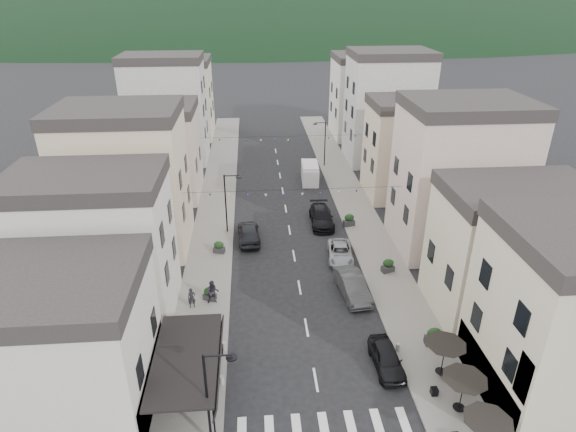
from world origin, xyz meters
name	(u,v)px	position (x,y,z in m)	size (l,w,h in m)	color
sidewalk_left	(217,207)	(-7.50, 32.00, 0.06)	(4.00, 76.00, 0.12)	slate
sidewalk_right	(352,202)	(7.50, 32.00, 0.06)	(4.00, 76.00, 0.12)	slate
hill_backdrop	(253,23)	(0.00, 300.00, 0.00)	(640.00, 360.00, 70.00)	black
boutique_building	(34,354)	(-15.50, 5.00, 4.00)	(12.00, 8.00, 8.00)	beige
boutique_awning	(191,359)	(-7.25, 5.00, 3.11)	(3.77, 7.50, 3.28)	black
buildings_row_left	(154,139)	(-14.50, 37.75, 6.12)	(10.20, 54.16, 14.00)	beige
buildings_row_right	(408,134)	(14.50, 36.59, 6.32)	(10.20, 54.16, 14.50)	beige
cafe_terrace	(464,383)	(7.70, 2.80, 2.36)	(2.50, 8.10, 2.53)	black
streetlamp_left_near	(212,390)	(-5.82, 2.00, 3.70)	(1.70, 0.56, 6.00)	black
streetlamp_left_far	(228,198)	(-5.82, 26.00, 3.70)	(1.70, 0.56, 6.00)	black
streetlamp_right_far	(323,139)	(5.82, 44.00, 3.70)	(1.70, 0.56, 6.00)	black
bollards	(317,381)	(0.00, 5.50, 0.42)	(11.66, 10.26, 0.60)	gray
bunting_near	(293,193)	(0.00, 22.00, 5.65)	(19.00, 0.28, 0.62)	black
bunting_far	(281,139)	(0.00, 38.00, 5.65)	(19.00, 0.28, 0.62)	black
parked_car_a	(387,358)	(4.60, 6.76, 0.70)	(1.66, 4.13, 1.41)	black
parked_car_b	(352,286)	(4.00, 14.71, 0.83)	(1.75, 5.02, 1.66)	#363739
parked_car_c	(340,252)	(4.01, 20.18, 0.64)	(2.13, 4.61, 1.28)	#96999E
parked_car_d	(321,217)	(3.33, 27.11, 0.78)	(2.19, 5.40, 1.57)	black
parked_car_e	(249,232)	(-4.00, 24.17, 0.85)	(2.00, 4.98, 1.70)	black
delivery_van	(310,172)	(3.54, 38.83, 1.15)	(2.25, 5.02, 2.35)	silver
pedestrian_a	(192,298)	(-8.27, 13.89, 0.93)	(0.59, 0.39, 1.62)	black
pedestrian_b	(213,292)	(-6.73, 14.35, 1.07)	(0.92, 0.72, 1.89)	#251F2A
planter_la	(210,294)	(-7.03, 14.78, 0.64)	(1.09, 0.87, 1.08)	#2A2A2C
planter_lb	(219,247)	(-6.68, 21.91, 0.66)	(1.11, 0.80, 1.12)	#2A2A2C
planter_ra	(434,336)	(8.28, 8.51, 0.74)	(1.16, 0.67, 1.27)	#28282B
planter_rb	(388,266)	(7.61, 17.60, 0.69)	(1.19, 0.89, 1.18)	#2D2D30
planter_rc	(349,220)	(6.00, 26.32, 0.72)	(1.21, 0.84, 1.23)	#2E2E30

